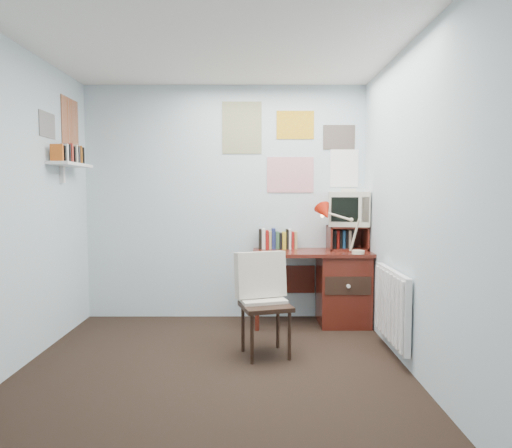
{
  "coord_description": "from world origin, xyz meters",
  "views": [
    {
      "loc": [
        0.32,
        -3.18,
        1.36
      ],
      "look_at": [
        0.33,
        0.94,
        1.08
      ],
      "focal_mm": 32.0,
      "sensor_mm": 36.0,
      "label": 1
    }
  ],
  "objects_px": {
    "desk_lamp": "(358,231)",
    "crt_tv": "(348,207)",
    "radiator": "(392,306)",
    "tv_riser": "(347,238)",
    "desk_chair": "(266,306)",
    "desk": "(337,285)",
    "wall_shelf": "(71,165)"
  },
  "relations": [
    {
      "from": "desk_lamp",
      "to": "crt_tv",
      "type": "bearing_deg",
      "value": 97.9
    },
    {
      "from": "desk_lamp",
      "to": "radiator",
      "type": "distance_m",
      "value": 0.92
    },
    {
      "from": "tv_riser",
      "to": "radiator",
      "type": "distance_m",
      "value": 1.15
    },
    {
      "from": "desk_chair",
      "to": "tv_riser",
      "type": "relative_size",
      "value": 2.09
    },
    {
      "from": "desk_chair",
      "to": "tv_riser",
      "type": "height_order",
      "value": "tv_riser"
    },
    {
      "from": "desk",
      "to": "radiator",
      "type": "xyz_separation_m",
      "value": [
        0.29,
        -0.93,
        0.01
      ]
    },
    {
      "from": "desk",
      "to": "crt_tv",
      "type": "xyz_separation_m",
      "value": [
        0.13,
        0.13,
        0.8
      ]
    },
    {
      "from": "radiator",
      "to": "wall_shelf",
      "type": "relative_size",
      "value": 1.29
    },
    {
      "from": "desk",
      "to": "wall_shelf",
      "type": "distance_m",
      "value": 2.87
    },
    {
      "from": "wall_shelf",
      "to": "desk_chair",
      "type": "bearing_deg",
      "value": -17.06
    },
    {
      "from": "desk_lamp",
      "to": "desk_chair",
      "type": "bearing_deg",
      "value": -139.1
    },
    {
      "from": "desk_chair",
      "to": "crt_tv",
      "type": "xyz_separation_m",
      "value": [
        0.9,
        1.06,
        0.79
      ]
    },
    {
      "from": "desk_lamp",
      "to": "tv_riser",
      "type": "xyz_separation_m",
      "value": [
        -0.04,
        0.33,
        -0.1
      ]
    },
    {
      "from": "radiator",
      "to": "tv_riser",
      "type": "bearing_deg",
      "value": 99.28
    },
    {
      "from": "tv_riser",
      "to": "radiator",
      "type": "bearing_deg",
      "value": -80.72
    },
    {
      "from": "tv_riser",
      "to": "wall_shelf",
      "type": "relative_size",
      "value": 0.65
    },
    {
      "from": "desk",
      "to": "desk_lamp",
      "type": "distance_m",
      "value": 0.64
    },
    {
      "from": "tv_riser",
      "to": "crt_tv",
      "type": "bearing_deg",
      "value": 55.54
    },
    {
      "from": "radiator",
      "to": "wall_shelf",
      "type": "distance_m",
      "value": 3.15
    },
    {
      "from": "tv_riser",
      "to": "desk",
      "type": "bearing_deg",
      "value": -137.04
    },
    {
      "from": "wall_shelf",
      "to": "tv_riser",
      "type": "bearing_deg",
      "value": 10.32
    },
    {
      "from": "desk_chair",
      "to": "crt_tv",
      "type": "distance_m",
      "value": 1.6
    },
    {
      "from": "desk_chair",
      "to": "radiator",
      "type": "distance_m",
      "value": 1.05
    },
    {
      "from": "desk_chair",
      "to": "wall_shelf",
      "type": "relative_size",
      "value": 1.35
    },
    {
      "from": "desk",
      "to": "desk_lamp",
      "type": "relative_size",
      "value": 2.69
    },
    {
      "from": "crt_tv",
      "to": "wall_shelf",
      "type": "distance_m",
      "value": 2.78
    },
    {
      "from": "tv_riser",
      "to": "wall_shelf",
      "type": "distance_m",
      "value": 2.83
    },
    {
      "from": "desk_chair",
      "to": "desk_lamp",
      "type": "height_order",
      "value": "desk_lamp"
    },
    {
      "from": "tv_riser",
      "to": "desk_lamp",
      "type": "bearing_deg",
      "value": -82.72
    },
    {
      "from": "desk_lamp",
      "to": "radiator",
      "type": "height_order",
      "value": "desk_lamp"
    },
    {
      "from": "radiator",
      "to": "wall_shelf",
      "type": "height_order",
      "value": "wall_shelf"
    },
    {
      "from": "desk",
      "to": "desk_lamp",
      "type": "height_order",
      "value": "desk_lamp"
    }
  ]
}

